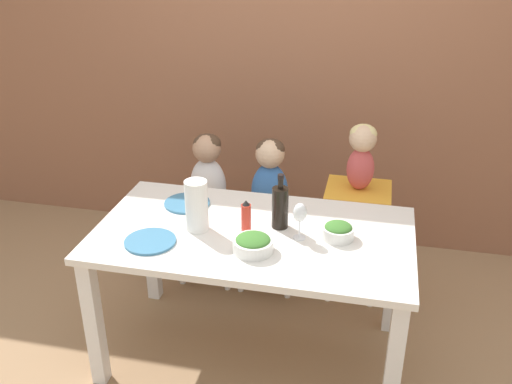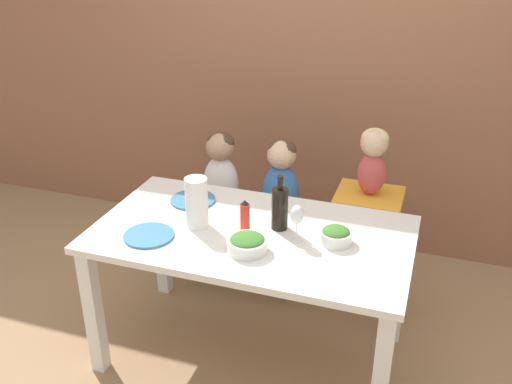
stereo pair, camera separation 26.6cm
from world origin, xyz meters
TOP-DOWN VIEW (x-y plane):
  - ground_plane at (0.00, 0.00)m, footprint 14.00×14.00m
  - wall_back at (0.00, 1.36)m, footprint 10.00×0.06m
  - dining_table at (0.00, 0.00)m, footprint 1.52×0.84m
  - chair_far_left at (-0.43, 0.68)m, footprint 0.43×0.39m
  - chair_far_center at (-0.05, 0.68)m, footprint 0.43×0.39m
  - chair_right_highchair at (0.46, 0.68)m, footprint 0.37×0.34m
  - person_child_left at (-0.43, 0.68)m, footprint 0.22×0.18m
  - person_child_center at (-0.05, 0.68)m, footprint 0.22×0.18m
  - person_baby_right at (0.46, 0.68)m, footprint 0.15×0.16m
  - wine_bottle at (0.12, 0.07)m, footprint 0.08×0.08m
  - paper_towel_roll at (-0.27, -0.04)m, footprint 0.11×0.11m
  - wine_glass_near at (0.23, -0.01)m, footprint 0.06×0.06m
  - salad_bowl_large at (0.04, -0.17)m, footprint 0.18×0.18m
  - salad_bowl_small at (0.40, 0.02)m, footprint 0.15×0.15m
  - dinner_plate_front_left at (-0.44, -0.21)m, footprint 0.24×0.24m
  - dinner_plate_back_left at (-0.40, 0.20)m, footprint 0.24×0.24m
  - condiment_bottle_hot_sauce at (-0.03, -0.00)m, footprint 0.05×0.05m

SIDE VIEW (x-z plane):
  - ground_plane at x=0.00m, z-range 0.00..0.00m
  - chair_far_left at x=-0.43m, z-range 0.16..0.61m
  - chair_far_center at x=-0.05m, z-range 0.16..0.61m
  - chair_right_highchair at x=0.46m, z-range 0.20..0.91m
  - dining_table at x=0.00m, z-range 0.27..1.01m
  - person_child_left at x=-0.43m, z-range 0.48..0.98m
  - person_child_center at x=-0.05m, z-range 0.48..0.98m
  - dinner_plate_front_left at x=-0.44m, z-range 0.74..0.76m
  - dinner_plate_back_left at x=-0.40m, z-range 0.74..0.76m
  - salad_bowl_small at x=0.40m, z-range 0.74..0.82m
  - salad_bowl_large at x=0.04m, z-range 0.74..0.82m
  - condiment_bottle_hot_sauce at x=-0.03m, z-range 0.74..0.90m
  - wine_bottle at x=0.12m, z-range 0.72..0.99m
  - paper_towel_roll at x=-0.27m, z-range 0.74..1.00m
  - wine_glass_near at x=0.23m, z-range 0.78..0.97m
  - person_baby_right at x=0.46m, z-range 0.75..1.13m
  - wall_back at x=0.00m, z-range 0.00..2.70m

